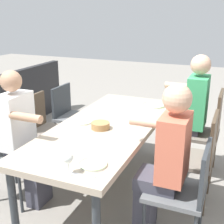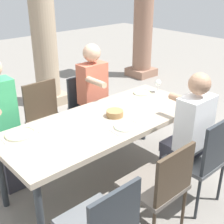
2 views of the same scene
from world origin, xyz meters
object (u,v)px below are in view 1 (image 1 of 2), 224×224
object	(u,v)px
plate_1	(81,121)
plate_2	(93,164)
chair_west_north	(206,128)
chair_west_south	(70,113)
wine_glass_2	(68,158)
bread_basket	(100,126)
chair_mid_north	(198,153)
chair_east_north	(186,187)
diner_woman_green	(22,135)
chair_east_south	(7,147)
diner_guest_third	(165,160)
dining_table	(106,131)
chair_mid_south	(44,127)
diner_man_white	(191,111)
plate_0	(154,105)

from	to	relation	value
plate_1	plate_2	distance (m)	0.90
chair_west_north	chair_west_south	xyz separation A→B (m)	(0.00, -1.70, -0.05)
wine_glass_2	bread_basket	size ratio (longest dim) A/B	0.93
chair_west_north	chair_mid_north	xyz separation A→B (m)	(0.59, -0.00, -0.04)
chair_east_north	diner_woman_green	world-z (taller)	diner_woman_green
chair_east_south	diner_guest_third	xyz separation A→B (m)	(-0.00, 1.52, 0.17)
dining_table	chair_west_south	bearing A→B (deg)	-131.89
chair_mid_south	bread_basket	bearing A→B (deg)	71.53
chair_west_south	chair_mid_north	distance (m)	1.80
chair_east_north	diner_man_white	size ratio (longest dim) A/B	0.63
bread_basket	chair_east_south	bearing A→B (deg)	-69.71
chair_east_south	bread_basket	world-z (taller)	chair_east_south
chair_west_north	chair_east_south	bearing A→B (deg)	-55.26
plate_0	bread_basket	xyz separation A→B (m)	(0.89, -0.27, 0.02)
chair_mid_south	wine_glass_2	bearing A→B (deg)	41.67
diner_man_white	plate_2	bearing A→B (deg)	-15.86
dining_table	wine_glass_2	xyz separation A→B (m)	(0.94, 0.14, 0.18)
dining_table	chair_east_north	xyz separation A→B (m)	(0.43, 0.85, -0.17)
diner_man_white	plate_2	size ratio (longest dim) A/B	6.64
plate_0	bread_basket	distance (m)	0.93
chair_east_north	chair_east_south	xyz separation A→B (m)	(0.00, -1.70, 0.03)
chair_west_south	chair_mid_south	world-z (taller)	chair_mid_south
diner_woman_green	bread_basket	world-z (taller)	diner_woman_green
chair_west_south	diner_guest_third	distance (m)	1.93
diner_woman_green	plate_2	bearing A→B (deg)	68.84
chair_east_north	diner_man_white	world-z (taller)	diner_man_white
wine_glass_2	chair_west_south	bearing A→B (deg)	-149.90
chair_west_south	diner_guest_third	size ratio (longest dim) A/B	0.66
plate_0	wine_glass_2	xyz separation A→B (m)	(1.71, -0.12, 0.11)
chair_mid_north	chair_east_south	world-z (taller)	chair_east_south
chair_east_north	chair_east_south	bearing A→B (deg)	-90.00
chair_east_north	wine_glass_2	size ratio (longest dim) A/B	5.40
chair_mid_north	diner_woman_green	bearing A→B (deg)	-68.45
chair_east_north	wine_glass_2	xyz separation A→B (m)	(0.52, -0.71, 0.35)
diner_woman_green	plate_1	distance (m)	0.57
chair_east_south	bread_basket	size ratio (longest dim) A/B	5.40
dining_table	plate_0	distance (m)	0.82
chair_mid_north	plate_0	xyz separation A→B (m)	(-0.61, -0.59, 0.23)
wine_glass_2	plate_0	bearing A→B (deg)	176.00
diner_man_white	wine_glass_2	size ratio (longest dim) A/B	8.52
chair_mid_north	plate_1	world-z (taller)	chair_mid_north
plate_0	plate_2	size ratio (longest dim) A/B	1.26
chair_west_north	plate_1	world-z (taller)	chair_west_north
chair_west_north	diner_man_white	bearing A→B (deg)	-90.91
plate_2	plate_0	bearing A→B (deg)	179.27
chair_mid_south	wine_glass_2	world-z (taller)	wine_glass_2
dining_table	wine_glass_2	distance (m)	0.97
chair_west_south	plate_2	world-z (taller)	chair_west_south
chair_mid_north	chair_mid_south	distance (m)	1.70
wine_glass_2	bread_basket	xyz separation A→B (m)	(-0.83, -0.15, -0.08)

